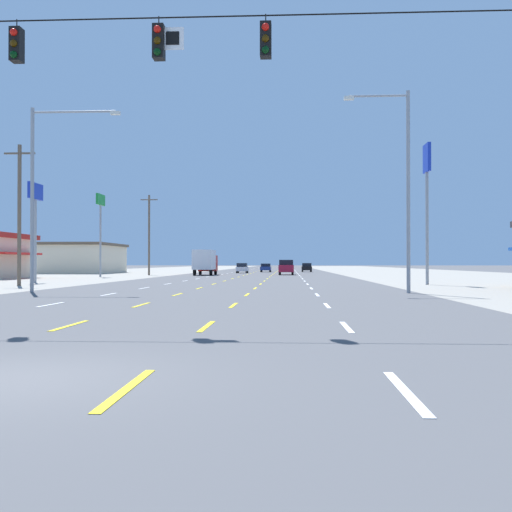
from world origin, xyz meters
TOP-DOWN VIEW (x-y plane):
  - ground_plane at (0.00, 66.00)m, footprint 572.00×572.00m
  - lot_apron_left at (-24.75, 66.00)m, footprint 28.00×440.00m
  - lot_apron_right at (24.75, 66.00)m, footprint 28.00×440.00m
  - lane_markings at (0.00, 104.50)m, footprint 10.64×227.60m
  - signal_span_wire at (0.01, 7.91)m, footprint 24.96×0.52m
  - box_truck_far_left_nearest at (-6.88, 69.22)m, footprint 2.40×7.20m
  - suv_inner_right_near at (3.57, 71.97)m, footprint 1.98×4.90m
  - hatchback_inner_left_mid at (-3.32, 85.60)m, footprint 1.72×3.90m
  - sedan_center_turn_midfar at (-0.02, 95.99)m, footprint 1.80×4.50m
  - hatchback_far_right_far at (7.06, 97.24)m, footprint 1.72×3.90m
  - sedan_inner_right_farther at (3.34, 99.24)m, footprint 1.80×4.50m
  - storefront_left_row_2 at (-27.56, 82.57)m, footprint 10.31×15.24m
  - pole_sign_left_row_1 at (-16.51, 39.40)m, footprint 0.24×2.50m
  - pole_sign_left_row_2 at (-17.20, 58.47)m, footprint 0.24×2.64m
  - pole_sign_right_row_1 at (13.91, 36.30)m, footprint 0.24×1.62m
  - streetlight_left_row_0 at (-9.62, 24.10)m, footprint 4.95×0.26m
  - streetlight_right_row_0 at (9.86, 24.10)m, footprint 3.47×0.26m
  - utility_pole_left_row_0 at (-14.88, 32.92)m, footprint 2.20×0.26m
  - utility_pole_left_row_1 at (-13.97, 68.26)m, footprint 2.20×0.26m

SIDE VIEW (x-z plane):
  - ground_plane at x=0.00m, z-range 0.00..0.00m
  - lot_apron_left at x=-24.75m, z-range 0.00..0.01m
  - lot_apron_right at x=24.75m, z-range 0.00..0.01m
  - lane_markings at x=0.00m, z-range 0.00..0.01m
  - sedan_center_turn_midfar at x=-0.02m, z-range 0.03..1.49m
  - sedan_inner_right_farther at x=3.34m, z-range 0.03..1.49m
  - hatchback_inner_left_mid at x=-3.32m, z-range 0.01..1.55m
  - hatchback_far_right_far at x=7.06m, z-range 0.01..1.55m
  - suv_inner_right_near at x=3.57m, z-range 0.04..2.02m
  - box_truck_far_left_nearest at x=-6.88m, z-range 0.22..3.45m
  - storefront_left_row_2 at x=-27.56m, z-range 0.02..4.57m
  - utility_pole_left_row_0 at x=-14.88m, z-range 0.20..10.03m
  - signal_span_wire at x=0.01m, z-range 0.64..9.98m
  - utility_pole_left_row_1 at x=-13.97m, z-range 0.20..10.48m
  - streetlight_left_row_0 at x=-9.62m, z-range 0.87..10.95m
  - streetlight_right_row_0 at x=9.86m, z-range 0.70..11.42m
  - pole_sign_left_row_1 at x=-16.51m, z-range 2.18..10.20m
  - pole_sign_left_row_2 at x=-17.20m, z-range 2.47..11.77m
  - pole_sign_right_row_1 at x=13.91m, z-range 2.40..12.65m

